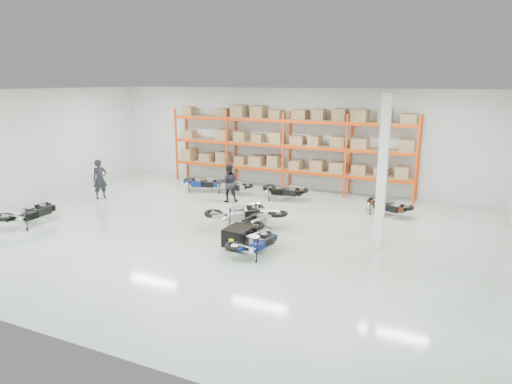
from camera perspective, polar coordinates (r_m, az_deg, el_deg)
The scene contains 14 objects.
room at distance 14.71m, azimuth -5.24°, elevation 3.63°, with size 18.00×18.00×18.00m.
pallet_rack at distance 20.48m, azimuth 3.85°, elevation 6.57°, with size 11.28×0.98×3.62m.
structural_column at distance 13.44m, azimuth 15.50°, elevation 2.20°, with size 0.25×0.25×4.50m, color white.
moto_blue_centre at distance 12.94m, azimuth -0.15°, elevation -5.87°, with size 0.70×1.57×0.96m, color #07124A, non-canonical shape.
moto_silver_left at distance 15.45m, azimuth -2.31°, elevation -2.21°, with size 0.84×1.89×1.15m, color #B6BABD, non-canonical shape.
moto_black_far_left at distance 17.36m, azimuth -26.54°, elevation -1.95°, with size 0.81×1.82×1.11m, color black, non-canonical shape.
moto_touring_right at distance 14.81m, azimuth 0.69°, elevation -2.99°, with size 0.81×1.82×1.11m, color black, non-canonical shape.
trailer at distance 13.50m, azimuth -2.10°, elevation -5.54°, with size 0.79×1.51×0.63m.
moto_back_a at distance 20.40m, azimuth -6.76°, elevation 1.47°, with size 0.73×1.64×1.00m, color navy, non-canonical shape.
moto_back_b at distance 19.90m, azimuth -2.93°, elevation 1.16°, with size 0.70×1.56×0.96m, color #A8AEB1, non-canonical shape.
moto_back_c at distance 18.80m, azimuth 3.46°, elevation 0.52°, with size 0.75×1.69×1.03m, color black, non-canonical shape.
moto_back_d at distance 17.34m, azimuth 16.09°, elevation -1.28°, with size 0.70×1.57×0.96m, color #3F150C, non-canonical shape.
person_left at distance 20.07m, azimuth -18.92°, elevation 1.53°, with size 0.60×0.39×1.64m, color black.
person_back at distance 18.50m, azimuth -3.45°, elevation 1.15°, with size 0.76×0.59×1.57m, color black.
Camera 1 is at (7.26, -12.52, 4.85)m, focal length 32.00 mm.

